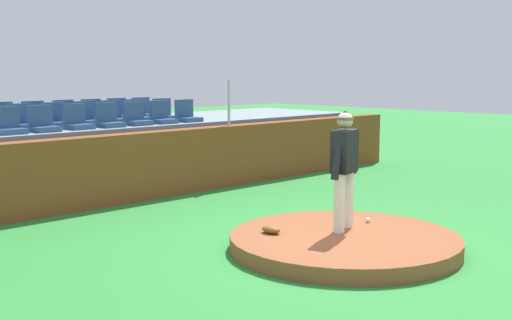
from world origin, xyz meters
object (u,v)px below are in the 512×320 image
object	(u,v)px
stadium_chair_5	(162,116)
stadium_chair_15	(4,119)
stadium_chair_1	(43,123)
stadium_chair_12	(139,114)
stadium_chair_3	(109,119)
stadium_chair_16	(35,117)
fielding_glove	(271,230)
stadium_chair_10	(86,117)
stadium_chair_6	(187,115)
stadium_chair_11	(114,116)
stadium_chair_4	(137,118)
stadium_chair_9	(56,119)
stadium_chair_8	(22,121)
stadium_chair_18	(94,114)
stadium_chair_13	(165,113)
stadium_chair_17	(66,115)
pitcher	(344,161)
stadium_chair_19	(119,113)
stadium_chair_20	(143,111)
baseball	(368,220)
stadium_chair_0	(9,125)
stadium_chair_2	(77,121)

from	to	relation	value
stadium_chair_5	stadium_chair_15	world-z (taller)	same
stadium_chair_1	stadium_chair_12	xyz separation A→B (m)	(2.80, 0.91, 0.00)
stadium_chair_3	stadium_chair_16	size ratio (longest dim) A/B	1.00
fielding_glove	stadium_chair_10	size ratio (longest dim) A/B	0.60
stadium_chair_6	stadium_chair_11	world-z (taller)	same
stadium_chair_4	stadium_chair_9	size ratio (longest dim) A/B	1.00
stadium_chair_8	stadium_chair_18	world-z (taller)	same
stadium_chair_13	stadium_chair_17	xyz separation A→B (m)	(-2.07, 0.89, 0.00)
stadium_chair_15	stadium_chair_3	bearing A→B (deg)	128.82
pitcher	stadium_chair_12	distance (m)	6.91
pitcher	stadium_chair_18	world-z (taller)	pitcher
stadium_chair_19	stadium_chair_17	bearing A→B (deg)	-0.20
stadium_chair_16	stadium_chair_20	world-z (taller)	same
stadium_chair_13	baseball	bearing A→B (deg)	79.79
stadium_chair_0	stadium_chair_10	bearing A→B (deg)	-157.51
fielding_glove	stadium_chair_16	bearing A→B (deg)	176.41
stadium_chair_5	pitcher	bearing A→B (deg)	79.00
fielding_glove	stadium_chair_3	world-z (taller)	stadium_chair_3
stadium_chair_16	fielding_glove	bearing A→B (deg)	90.34
stadium_chair_3	stadium_chair_15	world-z (taller)	same
stadium_chair_5	stadium_chair_18	distance (m)	1.84
baseball	stadium_chair_11	xyz separation A→B (m)	(-0.18, 6.74, 1.28)
pitcher	stadium_chair_16	xyz separation A→B (m)	(-0.95, 7.64, 0.30)
stadium_chair_16	stadium_chair_2	bearing A→B (deg)	91.47
stadium_chair_9	stadium_chair_2	bearing A→B (deg)	90.21
pitcher	stadium_chair_9	size ratio (longest dim) A/B	3.50
stadium_chair_11	stadium_chair_16	distance (m)	1.66
stadium_chair_0	stadium_chair_1	distance (m)	0.66
stadium_chair_0	fielding_glove	bearing A→B (deg)	104.81
stadium_chair_19	stadium_chair_20	world-z (taller)	same
stadium_chair_11	stadium_chair_19	distance (m)	1.14
stadium_chair_6	stadium_chair_4	bearing A→B (deg)	-0.52
stadium_chair_15	stadium_chair_16	bearing A→B (deg)	176.49
stadium_chair_15	stadium_chair_19	bearing A→B (deg)	179.53
stadium_chair_5	stadium_chair_12	distance (m)	0.89
stadium_chair_18	stadium_chair_3	bearing A→B (deg)	68.46
stadium_chair_2	stadium_chair_6	xyz separation A→B (m)	(2.75, -0.03, 0.00)
stadium_chair_8	stadium_chair_13	world-z (taller)	same
stadium_chair_4	stadium_chair_8	xyz separation A→B (m)	(-2.14, 0.85, 0.00)
stadium_chair_3	stadium_chair_16	bearing A→B (deg)	-66.75
baseball	stadium_chair_9	xyz separation A→B (m)	(-1.55, 6.77, 1.28)
fielding_glove	stadium_chair_13	bearing A→B (deg)	151.98
stadium_chair_4	stadium_chair_10	distance (m)	1.10
baseball	stadium_chair_9	distance (m)	7.06
stadium_chair_13	stadium_chair_15	distance (m)	3.60
stadium_chair_3	stadium_chair_16	xyz separation A→B (m)	(-0.74, 1.72, 0.00)
stadium_chair_4	stadium_chair_17	world-z (taller)	same
stadium_chair_3	stadium_chair_8	world-z (taller)	same
stadium_chair_13	stadium_chair_3	bearing A→B (deg)	22.53
fielding_glove	stadium_chair_13	distance (m)	6.88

